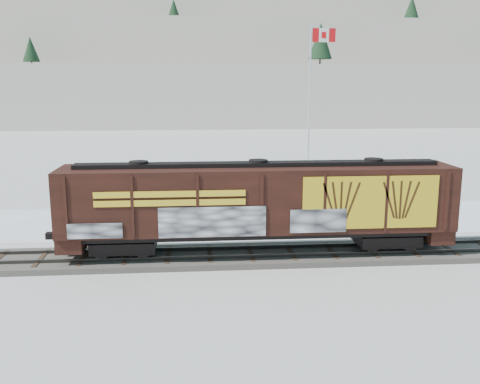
{
  "coord_description": "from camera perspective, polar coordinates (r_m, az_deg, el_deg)",
  "views": [
    {
      "loc": [
        -4.58,
        -24.93,
        8.4
      ],
      "look_at": [
        -2.27,
        3.0,
        2.72
      ],
      "focal_mm": 40.0,
      "sensor_mm": 36.0,
      "label": 1
    }
  ],
  "objects": [
    {
      "name": "car_white",
      "position": [
        34.24,
        4.7,
        -1.28
      ],
      "size": [
        5.33,
        2.44,
        1.69
      ],
      "primitive_type": "imported",
      "rotation": [
        0.0,
        0.0,
        1.7
      ],
      "color": "silver",
      "rests_on": "parking_strip"
    },
    {
      "name": "car_dark",
      "position": [
        35.36,
        10.08,
        -1.38
      ],
      "size": [
        4.48,
        2.22,
        1.25
      ],
      "primitive_type": "imported",
      "rotation": [
        0.0,
        0.0,
        1.46
      ],
      "color": "black",
      "rests_on": "parking_strip"
    },
    {
      "name": "car_silver",
      "position": [
        33.33,
        -9.33,
        -2.05
      ],
      "size": [
        4.28,
        2.7,
        1.36
      ],
      "primitive_type": "imported",
      "rotation": [
        0.0,
        0.0,
        1.27
      ],
      "color": "#B2B5BA",
      "rests_on": "parking_strip"
    },
    {
      "name": "rail_track",
      "position": [
        26.66,
        5.44,
        -6.63
      ],
      "size": [
        50.0,
        3.4,
        0.43
      ],
      "color": "#59544C",
      "rests_on": "ground"
    },
    {
      "name": "parking_strip",
      "position": [
        33.81,
        3.21,
        -2.93
      ],
      "size": [
        40.0,
        8.0,
        0.03
      ],
      "primitive_type": "cube",
      "color": "white",
      "rests_on": "ground"
    },
    {
      "name": "ground",
      "position": [
        26.7,
        5.43,
        -6.93
      ],
      "size": [
        500.0,
        500.0,
        0.0
      ],
      "primitive_type": "plane",
      "color": "white",
      "rests_on": "ground"
    },
    {
      "name": "flagpole",
      "position": [
        41.53,
        7.47,
        6.33
      ],
      "size": [
        2.3,
        0.9,
        12.65
      ],
      "color": "silver",
      "rests_on": "ground"
    },
    {
      "name": "hillside",
      "position": [
        164.9,
        -3.25,
        13.5
      ],
      "size": [
        360.0,
        110.0,
        93.0
      ],
      "color": "white",
      "rests_on": "ground"
    },
    {
      "name": "hopper_railcar",
      "position": [
        25.7,
        1.94,
        -1.0
      ],
      "size": [
        18.7,
        3.06,
        4.34
      ],
      "color": "black",
      "rests_on": "rail_track"
    }
  ]
}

